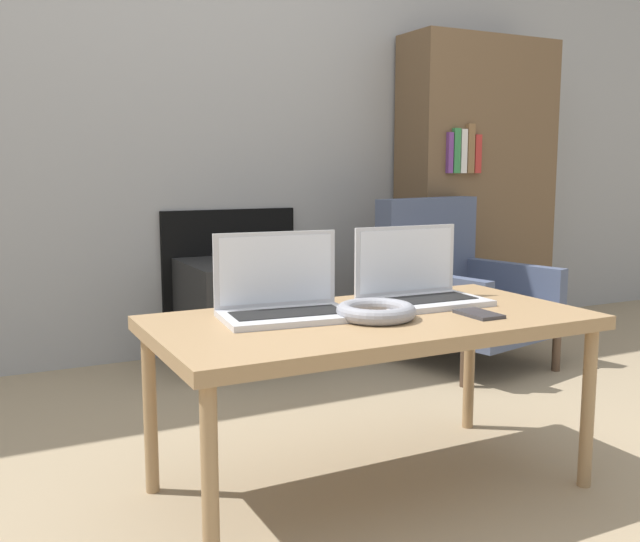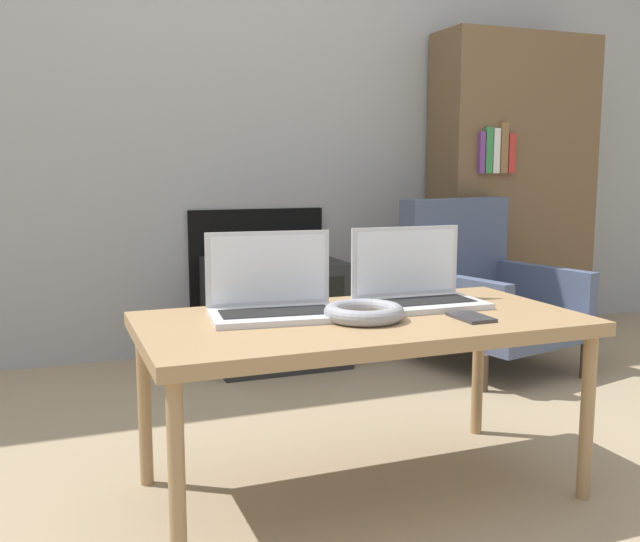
{
  "view_description": "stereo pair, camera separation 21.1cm",
  "coord_description": "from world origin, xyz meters",
  "px_view_note": "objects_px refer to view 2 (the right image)",
  "views": [
    {
      "loc": [
        -0.95,
        -1.42,
        0.86
      ],
      "look_at": [
        0.0,
        0.44,
        0.56
      ],
      "focal_mm": 40.0,
      "sensor_mm": 36.0,
      "label": 1
    },
    {
      "loc": [
        -0.76,
        -1.51,
        0.86
      ],
      "look_at": [
        0.0,
        0.44,
        0.56
      ],
      "focal_mm": 40.0,
      "sensor_mm": 36.0,
      "label": 2
    }
  ],
  "objects_px": {
    "laptop_right": "(416,288)",
    "armchair": "(480,290)",
    "laptop_left": "(273,297)",
    "phone": "(471,317)",
    "tv": "(274,311)",
    "headphones": "(364,312)"
  },
  "relations": [
    {
      "from": "armchair",
      "to": "phone",
      "type": "bearing_deg",
      "value": -138.45
    },
    {
      "from": "laptop_right",
      "to": "phone",
      "type": "bearing_deg",
      "value": -79.36
    },
    {
      "from": "laptop_left",
      "to": "armchair",
      "type": "relative_size",
      "value": 0.48
    },
    {
      "from": "headphones",
      "to": "laptop_right",
      "type": "bearing_deg",
      "value": 31.81
    },
    {
      "from": "laptop_right",
      "to": "armchair",
      "type": "distance_m",
      "value": 1.21
    },
    {
      "from": "headphones",
      "to": "phone",
      "type": "height_order",
      "value": "headphones"
    },
    {
      "from": "armchair",
      "to": "tv",
      "type": "bearing_deg",
      "value": 144.65
    },
    {
      "from": "laptop_left",
      "to": "phone",
      "type": "distance_m",
      "value": 0.51
    },
    {
      "from": "laptop_right",
      "to": "armchair",
      "type": "height_order",
      "value": "armchair"
    },
    {
      "from": "headphones",
      "to": "armchair",
      "type": "bearing_deg",
      "value": 44.61
    },
    {
      "from": "headphones",
      "to": "armchair",
      "type": "xyz_separation_m",
      "value": [
        1.03,
        1.02,
        -0.17
      ]
    },
    {
      "from": "laptop_right",
      "to": "laptop_left",
      "type": "bearing_deg",
      "value": -178.92
    },
    {
      "from": "laptop_right",
      "to": "tv",
      "type": "height_order",
      "value": "laptop_right"
    },
    {
      "from": "laptop_right",
      "to": "phone",
      "type": "xyz_separation_m",
      "value": [
        0.04,
        -0.23,
        -0.04
      ]
    },
    {
      "from": "headphones",
      "to": "tv",
      "type": "distance_m",
      "value": 1.39
    },
    {
      "from": "laptop_left",
      "to": "tv",
      "type": "relative_size",
      "value": 0.64
    },
    {
      "from": "laptop_right",
      "to": "tv",
      "type": "bearing_deg",
      "value": 92.82
    },
    {
      "from": "laptop_right",
      "to": "phone",
      "type": "height_order",
      "value": "laptop_right"
    },
    {
      "from": "laptop_left",
      "to": "phone",
      "type": "bearing_deg",
      "value": -19.95
    },
    {
      "from": "laptop_left",
      "to": "tv",
      "type": "height_order",
      "value": "laptop_left"
    },
    {
      "from": "laptop_right",
      "to": "armchair",
      "type": "bearing_deg",
      "value": 48.46
    },
    {
      "from": "tv",
      "to": "armchair",
      "type": "distance_m",
      "value": 0.92
    }
  ]
}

